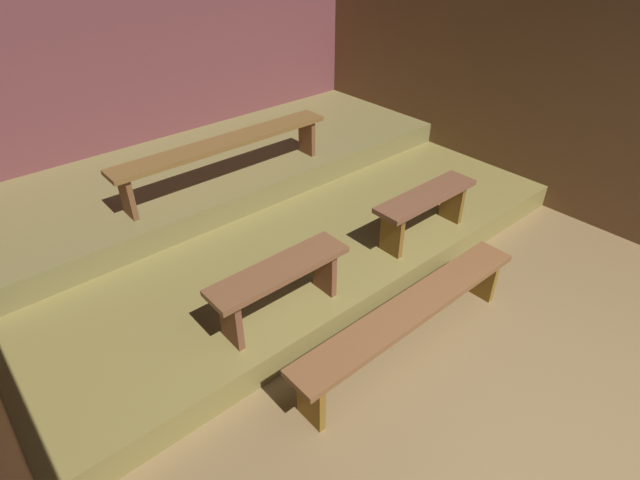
% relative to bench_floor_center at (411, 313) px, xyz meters
% --- Properties ---
extents(ground, '(6.00, 6.08, 0.08)m').
position_rel_bench_floor_center_xyz_m(ground, '(0.19, 1.24, -0.40)').
color(ground, olive).
extents(wall_back, '(6.00, 0.06, 2.41)m').
position_rel_bench_floor_center_xyz_m(wall_back, '(0.19, 3.92, 0.85)').
color(wall_back, brown).
rests_on(wall_back, ground).
extents(wall_right, '(0.06, 6.08, 2.41)m').
position_rel_bench_floor_center_xyz_m(wall_right, '(2.82, 1.24, 0.85)').
color(wall_right, brown).
rests_on(wall_right, ground).
extents(platform_lower, '(5.20, 3.46, 0.24)m').
position_rel_bench_floor_center_xyz_m(platform_lower, '(0.19, 2.15, -0.24)').
color(platform_lower, olive).
rests_on(platform_lower, ground).
extents(platform_middle, '(5.20, 1.83, 0.24)m').
position_rel_bench_floor_center_xyz_m(platform_middle, '(0.19, 2.97, -0.01)').
color(platform_middle, olive).
rests_on(platform_middle, platform_lower).
extents(bench_floor_center, '(2.12, 0.29, 0.44)m').
position_rel_bench_floor_center_xyz_m(bench_floor_center, '(0.00, 0.00, 0.00)').
color(bench_floor_center, brown).
rests_on(bench_floor_center, ground).
extents(bench_lower_left, '(1.09, 0.29, 0.44)m').
position_rel_bench_floor_center_xyz_m(bench_lower_left, '(-0.62, 0.72, 0.21)').
color(bench_lower_left, brown).
rests_on(bench_lower_left, platform_lower).
extents(bench_lower_right, '(1.09, 0.29, 0.44)m').
position_rel_bench_floor_center_xyz_m(bench_lower_right, '(1.00, 0.72, 0.21)').
color(bench_lower_right, brown).
rests_on(bench_lower_right, platform_lower).
extents(bench_middle_center, '(2.28, 0.29, 0.44)m').
position_rel_bench_floor_center_xyz_m(bench_middle_center, '(0.01, 2.40, 0.48)').
color(bench_middle_center, brown).
rests_on(bench_middle_center, platform_middle).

